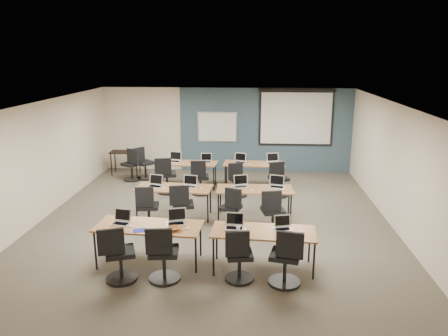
# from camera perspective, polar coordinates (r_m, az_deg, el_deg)

# --- Properties ---
(floor) EXTENTS (8.00, 9.00, 0.02)m
(floor) POSITION_cam_1_polar(r_m,az_deg,el_deg) (10.20, -1.28, -6.84)
(floor) COLOR #6B6354
(floor) RESTS_ON ground
(ceiling) EXTENTS (8.00, 9.00, 0.02)m
(ceiling) POSITION_cam_1_polar(r_m,az_deg,el_deg) (9.54, -1.38, 8.41)
(ceiling) COLOR white
(ceiling) RESTS_ON ground
(wall_back) EXTENTS (8.00, 0.04, 2.70)m
(wall_back) POSITION_cam_1_polar(r_m,az_deg,el_deg) (14.17, 0.35, 5.00)
(wall_back) COLOR beige
(wall_back) RESTS_ON ground
(wall_front) EXTENTS (8.00, 0.04, 2.70)m
(wall_front) POSITION_cam_1_polar(r_m,az_deg,el_deg) (5.57, -5.67, -10.92)
(wall_front) COLOR beige
(wall_front) RESTS_ON ground
(wall_left) EXTENTS (0.04, 9.00, 2.70)m
(wall_left) POSITION_cam_1_polar(r_m,az_deg,el_deg) (10.90, -22.77, 0.85)
(wall_left) COLOR beige
(wall_left) RESTS_ON ground
(wall_right) EXTENTS (0.04, 9.00, 2.70)m
(wall_right) POSITION_cam_1_polar(r_m,az_deg,el_deg) (10.23, 21.59, 0.11)
(wall_right) COLOR beige
(wall_right) RESTS_ON ground
(blue_accent_panel) EXTENTS (5.50, 0.04, 2.70)m
(blue_accent_panel) POSITION_cam_1_polar(r_m,az_deg,el_deg) (14.12, 5.43, 4.90)
(blue_accent_panel) COLOR #3D5977
(blue_accent_panel) RESTS_ON wall_back
(whiteboard) EXTENTS (1.28, 0.03, 0.98)m
(whiteboard) POSITION_cam_1_polar(r_m,az_deg,el_deg) (14.11, -0.89, 5.37)
(whiteboard) COLOR #B5B5B5
(whiteboard) RESTS_ON wall_back
(projector_screen) EXTENTS (2.40, 0.10, 1.82)m
(projector_screen) POSITION_cam_1_polar(r_m,az_deg,el_deg) (14.03, 9.39, 6.92)
(projector_screen) COLOR black
(projector_screen) RESTS_ON wall_back
(training_table_front_left) EXTENTS (1.92, 0.80, 0.73)m
(training_table_front_left) POSITION_cam_1_polar(r_m,az_deg,el_deg) (8.11, -9.78, -7.67)
(training_table_front_left) COLOR brown
(training_table_front_left) RESTS_ON floor
(training_table_front_right) EXTENTS (1.83, 0.76, 0.73)m
(training_table_front_right) POSITION_cam_1_polar(r_m,az_deg,el_deg) (7.80, 5.17, -8.48)
(training_table_front_right) COLOR #9E6C2C
(training_table_front_right) RESTS_ON floor
(training_table_mid_left) EXTENTS (1.77, 0.74, 0.73)m
(training_table_mid_left) POSITION_cam_1_polar(r_m,az_deg,el_deg) (10.26, -6.56, -2.75)
(training_table_mid_left) COLOR #9B622B
(training_table_mid_left) RESTS_ON floor
(training_table_mid_right) EXTENTS (1.76, 0.73, 0.73)m
(training_table_mid_right) POSITION_cam_1_polar(r_m,az_deg,el_deg) (10.12, 4.02, -2.94)
(training_table_mid_right) COLOR #915A33
(training_table_mid_right) RESTS_ON floor
(training_table_back_left) EXTENTS (1.69, 0.70, 0.73)m
(training_table_back_left) POSITION_cam_1_polar(r_m,az_deg,el_deg) (12.51, -4.83, 0.50)
(training_table_back_left) COLOR olive
(training_table_back_left) RESTS_ON floor
(training_table_back_right) EXTENTS (1.73, 0.72, 0.73)m
(training_table_back_right) POSITION_cam_1_polar(r_m,az_deg,el_deg) (12.41, 3.95, 0.40)
(training_table_back_right) COLOR #A7753F
(training_table_back_right) RESTS_ON floor
(laptop_0) EXTENTS (0.33, 0.28, 0.25)m
(laptop_0) POSITION_cam_1_polar(r_m,az_deg,el_deg) (8.27, -13.24, -6.64)
(laptop_0) COLOR #B8B8B8
(laptop_0) RESTS_ON training_table_front_left
(mouse_0) EXTENTS (0.08, 0.11, 0.04)m
(mouse_0) POSITION_cam_1_polar(r_m,az_deg,el_deg) (8.09, -12.04, -7.43)
(mouse_0) COLOR white
(mouse_0) RESTS_ON training_table_front_left
(task_chair_0) EXTENTS (0.56, 0.54, 1.02)m
(task_chair_0) POSITION_cam_1_polar(r_m,az_deg,el_deg) (7.68, -13.62, -11.43)
(task_chair_0) COLOR black
(task_chair_0) RESTS_ON floor
(laptop_1) EXTENTS (0.34, 0.29, 0.26)m
(laptop_1) POSITION_cam_1_polar(r_m,az_deg,el_deg) (8.11, -6.25, -6.75)
(laptop_1) COLOR #B7B7B9
(laptop_1) RESTS_ON training_table_front_left
(mouse_1) EXTENTS (0.06, 0.09, 0.03)m
(mouse_1) POSITION_cam_1_polar(r_m,az_deg,el_deg) (7.86, -4.86, -7.85)
(mouse_1) COLOR white
(mouse_1) RESTS_ON training_table_front_left
(task_chair_1) EXTENTS (0.54, 0.54, 1.02)m
(task_chair_1) POSITION_cam_1_polar(r_m,az_deg,el_deg) (7.54, -7.98, -11.60)
(task_chair_1) COLOR black
(task_chair_1) RESTS_ON floor
(laptop_2) EXTENTS (0.33, 0.28, 0.25)m
(laptop_2) POSITION_cam_1_polar(r_m,az_deg,el_deg) (7.87, 1.38, -7.35)
(laptop_2) COLOR #B2B2B2
(laptop_2) RESTS_ON training_table_front_right
(mouse_2) EXTENTS (0.07, 0.11, 0.04)m
(mouse_2) POSITION_cam_1_polar(r_m,az_deg,el_deg) (7.79, 2.75, -8.01)
(mouse_2) COLOR white
(mouse_2) RESTS_ON training_table_front_right
(task_chair_2) EXTENTS (0.49, 0.49, 0.97)m
(task_chair_2) POSITION_cam_1_polar(r_m,az_deg,el_deg) (7.48, 1.95, -11.89)
(task_chair_2) COLOR black
(task_chair_2) RESTS_ON floor
(laptop_3) EXTENTS (0.30, 0.26, 0.23)m
(laptop_3) POSITION_cam_1_polar(r_m,az_deg,el_deg) (7.88, 7.66, -7.49)
(laptop_3) COLOR silver
(laptop_3) RESTS_ON training_table_front_right
(mouse_3) EXTENTS (0.08, 0.11, 0.04)m
(mouse_3) POSITION_cam_1_polar(r_m,az_deg,el_deg) (7.82, 10.10, -8.14)
(mouse_3) COLOR white
(mouse_3) RESTS_ON training_table_front_right
(task_chair_3) EXTENTS (0.55, 0.55, 1.02)m
(task_chair_3) POSITION_cam_1_polar(r_m,az_deg,el_deg) (7.42, 8.11, -12.06)
(task_chair_3) COLOR black
(task_chair_3) RESTS_ON floor
(laptop_4) EXTENTS (0.35, 0.29, 0.26)m
(laptop_4) POSITION_cam_1_polar(r_m,az_deg,el_deg) (10.36, -8.95, -2.02)
(laptop_4) COLOR silver
(laptop_4) RESTS_ON training_table_mid_left
(mouse_4) EXTENTS (0.08, 0.11, 0.03)m
(mouse_4) POSITION_cam_1_polar(r_m,az_deg,el_deg) (10.15, -7.87, -2.65)
(mouse_4) COLOR white
(mouse_4) RESTS_ON training_table_mid_left
(task_chair_4) EXTENTS (0.49, 0.49, 0.97)m
(task_chair_4) POSITION_cam_1_polar(r_m,az_deg,el_deg) (9.83, -9.93, -5.43)
(task_chair_4) COLOR black
(task_chair_4) RESTS_ON floor
(laptop_5) EXTENTS (0.34, 0.29, 0.25)m
(laptop_5) POSITION_cam_1_polar(r_m,az_deg,el_deg) (10.25, -4.47, -2.08)
(laptop_5) COLOR #B4B4BC
(laptop_5) RESTS_ON training_table_mid_left
(mouse_5) EXTENTS (0.07, 0.10, 0.03)m
(mouse_5) POSITION_cam_1_polar(r_m,az_deg,el_deg) (10.04, -3.01, -2.72)
(mouse_5) COLOR white
(mouse_5) RESTS_ON training_table_mid_left
(task_chair_5) EXTENTS (0.53, 0.53, 1.01)m
(task_chair_5) POSITION_cam_1_polar(r_m,az_deg,el_deg) (9.73, -5.48, -5.37)
(task_chair_5) COLOR black
(task_chair_5) RESTS_ON floor
(laptop_6) EXTENTS (0.34, 0.29, 0.26)m
(laptop_6) POSITION_cam_1_polar(r_m,az_deg,el_deg) (10.22, 2.19, -2.08)
(laptop_6) COLOR silver
(laptop_6) RESTS_ON training_table_mid_right
(mouse_6) EXTENTS (0.06, 0.09, 0.03)m
(mouse_6) POSITION_cam_1_polar(r_m,az_deg,el_deg) (9.97, 3.64, -2.86)
(mouse_6) COLOR white
(mouse_6) RESTS_ON training_table_mid_right
(task_chair_6) EXTENTS (0.48, 0.46, 0.95)m
(task_chair_6) POSITION_cam_1_polar(r_m,az_deg,el_deg) (9.66, 0.99, -5.64)
(task_chair_6) COLOR black
(task_chair_6) RESTS_ON floor
(laptop_7) EXTENTS (0.35, 0.30, 0.26)m
(laptop_7) POSITION_cam_1_polar(r_m,az_deg,el_deg) (10.26, 6.93, -2.11)
(laptop_7) COLOR silver
(laptop_7) RESTS_ON training_table_mid_right
(mouse_7) EXTENTS (0.09, 0.12, 0.04)m
(mouse_7) POSITION_cam_1_polar(r_m,az_deg,el_deg) (10.08, 7.77, -2.75)
(mouse_7) COLOR white
(mouse_7) RESTS_ON training_table_mid_right
(task_chair_7) EXTENTS (0.52, 0.52, 1.00)m
(task_chair_7) POSITION_cam_1_polar(r_m,az_deg,el_deg) (9.41, 6.34, -6.13)
(task_chair_7) COLOR black
(task_chair_7) RESTS_ON floor
(laptop_8) EXTENTS (0.36, 0.31, 0.27)m
(laptop_8) POSITION_cam_1_polar(r_m,az_deg,el_deg) (12.67, -6.41, 1.17)
(laptop_8) COLOR #B5B4C3
(laptop_8) RESTS_ON training_table_back_left
(mouse_8) EXTENTS (0.08, 0.10, 0.03)m
(mouse_8) POSITION_cam_1_polar(r_m,az_deg,el_deg) (12.45, -6.20, 0.68)
(mouse_8) COLOR white
(mouse_8) RESTS_ON training_table_back_left
(task_chair_8) EXTENTS (0.56, 0.55, 1.03)m
(task_chair_8) POSITION_cam_1_polar(r_m,az_deg,el_deg) (12.09, -7.57, -1.34)
(task_chair_8) COLOR black
(task_chair_8) RESTS_ON floor
(laptop_9) EXTENTS (0.32, 0.27, 0.24)m
(laptop_9) POSITION_cam_1_polar(r_m,az_deg,el_deg) (12.53, -2.36, 1.07)
(laptop_9) COLOR #B0AFB2
(laptop_9) RESTS_ON training_table_back_left
(mouse_9) EXTENTS (0.08, 0.10, 0.03)m
(mouse_9) POSITION_cam_1_polar(r_m,az_deg,el_deg) (12.44, -1.77, 0.74)
(mouse_9) COLOR white
(mouse_9) RESTS_ON training_table_back_left
(task_chair_9) EXTENTS (0.50, 0.50, 0.98)m
(task_chair_9) POSITION_cam_1_polar(r_m,az_deg,el_deg) (11.89, -3.16, -1.61)
(task_chair_9) COLOR black
(task_chair_9) RESTS_ON floor
(laptop_10) EXTENTS (0.34, 0.29, 0.26)m
(laptop_10) POSITION_cam_1_polar(r_m,az_deg,el_deg) (12.48, 2.13, 1.04)
(laptop_10) COLOR #B3B3B3
(laptop_10) RESTS_ON training_table_back_right
(mouse_10) EXTENTS (0.06, 0.09, 0.03)m
(mouse_10) POSITION_cam_1_polar(r_m,az_deg,el_deg) (12.25, 3.33, 0.50)
(mouse_10) COLOR white
(mouse_10) RESTS_ON training_table_back_right
(task_chair_10) EXTENTS (0.51, 0.48, 0.97)m
(task_chair_10) POSITION_cam_1_polar(r_m,az_deg,el_deg) (11.71, 1.78, -1.89)
(task_chair_10) COLOR black
(task_chair_10) RESTS_ON floor
(laptop_11) EXTENTS (0.36, 0.30, 0.27)m
(laptop_11) POSITION_cam_1_polar(r_m,az_deg,el_deg) (12.50, 6.38, 0.98)
(laptop_11) COLOR #B7B7B7
(laptop_11) RESTS_ON training_table_back_right
(mouse_11) EXTENTS (0.07, 0.10, 0.03)m
(mouse_11) POSITION_cam_1_polar(r_m,az_deg,el_deg) (12.27, 7.21, 0.43)
(mouse_11) COLOR white
(mouse_11) RESTS_ON training_table_back_right
(task_chair_11) EXTENTS (0.54, 0.52, 1.00)m
(task_chair_11) POSITION_cam_1_polar(r_m,az_deg,el_deg) (11.80, 7.07, -1.81)
(task_chair_11) COLOR black
(task_chair_11) RESTS_ON floor
(blue_mousepad) EXTENTS (0.26, 0.23, 0.01)m
(blue_mousepad) POSITION_cam_1_polar(r_m,az_deg,el_deg) (7.90, -11.02, -8.00)
(blue_mousepad) COLOR navy
(blue_mousepad) RESTS_ON training_table_front_left
(snack_bowl) EXTENTS (0.31, 0.31, 0.06)m
(snack_bowl) POSITION_cam_1_polar(r_m,az_deg,el_deg) (7.82, -6.54, -7.86)
(snack_bowl) COLOR brown
(snack_bowl) RESTS_ON training_table_front_left
(snack_plate) EXTENTS (0.21, 0.21, 0.01)m
(snack_plate) POSITION_cam_1_polar(r_m,az_deg,el_deg) (7.64, 1.91, -8.51)
(snack_plate) COLOR white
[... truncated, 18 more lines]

